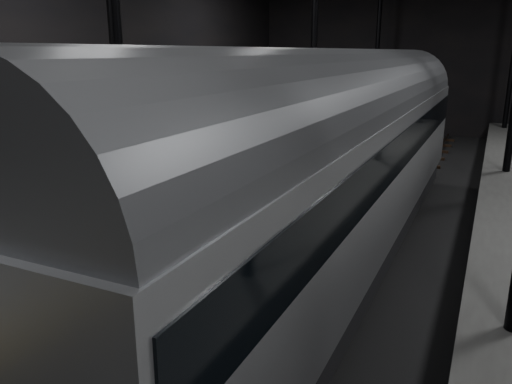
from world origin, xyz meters
The scene contains 6 objects.
ground centered at (0.00, 0.00, 0.00)m, with size 44.00×44.00×0.00m, color black.
platform_left centered at (-7.50, 0.00, 0.50)m, with size 9.00×43.80×1.00m, color #4F4F4C.
tactile_strip centered at (-3.25, 0.00, 1.00)m, with size 0.50×43.80×0.01m, color olive.
track centered at (0.00, 0.00, 0.07)m, with size 2.40×43.00×0.24m.
train centered at (0.00, -0.41, 2.90)m, with size 2.92×19.47×5.20m.
woman centered at (-6.25, -2.57, 1.74)m, with size 0.54×0.36×1.49m, color #A07862.
Camera 1 is at (3.12, -12.13, 5.27)m, focal length 35.00 mm.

